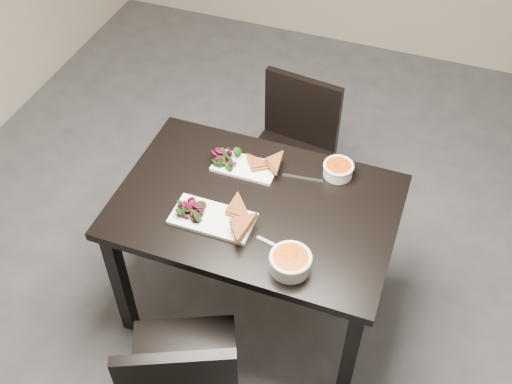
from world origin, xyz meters
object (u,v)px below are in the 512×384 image
table (256,218)px  chair_far (292,146)px  plate_near (213,219)px  soup_bowl_near (290,261)px  soup_bowl_far (338,169)px  plate_far (245,167)px  chair_near (183,378)px

table → chair_far: bearing=93.8°
plate_near → soup_bowl_near: bearing=-18.2°
soup_bowl_far → soup_bowl_near: bearing=-94.2°
plate_far → soup_bowl_near: bearing=-51.9°
plate_far → soup_bowl_far: (0.40, 0.10, 0.03)m
plate_near → soup_bowl_near: 0.40m
plate_near → chair_near: bearing=-80.0°
table → chair_near: bearing=-92.9°
plate_near → plate_far: (0.02, 0.34, -0.00)m
table → chair_near: chair_near is taller
chair_near → plate_far: chair_near is taller
chair_far → plate_near: (-0.09, -0.84, 0.27)m
soup_bowl_near → plate_far: soup_bowl_near is taller
chair_far → soup_bowl_near: size_ratio=5.10×
soup_bowl_near → table: bearing=131.2°
table → chair_far: 0.71m
chair_far → soup_bowl_far: chair_far is taller
plate_far → soup_bowl_far: soup_bowl_far is taller
plate_far → soup_bowl_far: size_ratio=2.10×
table → soup_bowl_far: (0.28, 0.29, 0.13)m
chair_near → chair_far: same height
chair_far → table: bearing=-78.8°
table → soup_bowl_near: (0.24, -0.28, 0.14)m
soup_bowl_near → plate_far: size_ratio=0.58×
table → plate_far: 0.25m
table → chair_far: (-0.05, 0.69, -0.17)m
soup_bowl_near → soup_bowl_far: (0.04, 0.57, -0.01)m
chair_far → soup_bowl_far: bearing=-42.9°
chair_near → plate_near: bearing=75.8°
chair_far → plate_near: bearing=-88.8°
table → plate_near: 0.23m
table → soup_bowl_far: bearing=45.7°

